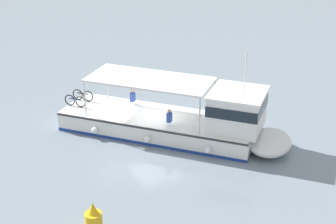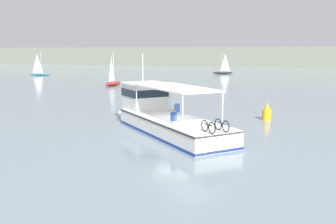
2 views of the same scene
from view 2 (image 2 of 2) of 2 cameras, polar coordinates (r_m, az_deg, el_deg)
ground_plane at (r=24.52m, az=0.98°, el=-3.48°), size 400.00×400.00×0.00m
distant_shoreline at (r=143.85m, az=15.50°, el=8.29°), size 400.00×28.00×6.88m
ferry_main at (r=25.84m, az=-1.05°, el=-0.52°), size 11.30×11.04×5.32m
sailboat_horizon_west at (r=88.33m, az=-19.21°, el=5.71°), size 5.00×2.55×5.40m
sailboat_near_port at (r=90.19m, az=8.52°, el=6.20°), size 4.99×2.93×5.40m
sailboat_far_left at (r=59.96m, az=-8.50°, el=4.61°), size 1.56×4.84×5.40m
channel_buoy at (r=30.48m, az=15.07°, el=-0.16°), size 0.70×0.70×1.40m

